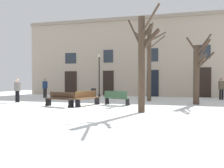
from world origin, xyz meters
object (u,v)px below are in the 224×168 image
object	(u,v)px
bench_back_to_back_left	(60,99)
person_crossing_plaza	(45,87)
tree_center	(142,60)
litter_bin	(94,93)
person_by_shop_door	(17,89)
bench_by_litter_bin	(87,98)
tree_right_of_center	(149,61)
person_strolling	(221,87)
streetlamp	(99,70)
bench_back_to_back_right	(116,98)
tree_foreground	(197,70)

from	to	relation	value
bench_back_to_back_left	person_crossing_plaza	size ratio (longest dim) A/B	1.13
tree_center	bench_back_to_back_left	bearing A→B (deg)	167.77
litter_bin	bench_back_to_back_left	xyz separation A→B (m)	(-0.05, -6.11, 0.04)
tree_center	person_by_shop_door	size ratio (longest dim) A/B	3.00
bench_by_litter_bin	person_crossing_plaza	bearing A→B (deg)	74.06
person_crossing_plaza	tree_right_of_center	bearing A→B (deg)	-63.58
person_strolling	streetlamp	bearing A→B (deg)	-14.64
bench_back_to_back_right	person_by_shop_door	world-z (taller)	person_by_shop_door
tree_foreground	person_by_shop_door	world-z (taller)	tree_foreground
streetlamp	bench_back_to_back_right	world-z (taller)	streetlamp
bench_back_to_back_left	person_strolling	size ratio (longest dim) A/B	1.10
person_by_shop_door	bench_back_to_back_right	bearing A→B (deg)	-176.74
tree_foreground	litter_bin	world-z (taller)	tree_foreground
bench_back_to_back_left	tree_center	bearing A→B (deg)	1.90
tree_right_of_center	litter_bin	xyz separation A→B (m)	(-4.87, 1.64, -2.58)
tree_right_of_center	litter_bin	bearing A→B (deg)	161.38
streetlamp	person_by_shop_door	size ratio (longest dim) A/B	2.49
bench_by_litter_bin	person_by_shop_door	distance (m)	5.56
tree_foreground	tree_right_of_center	bearing A→B (deg)	155.51
streetlamp	bench_back_to_back_right	distance (m)	7.07
bench_by_litter_bin	person_crossing_plaza	distance (m)	7.16
bench_back_to_back_right	person_strolling	bearing A→B (deg)	-126.19
tree_foreground	streetlamp	bearing A→B (deg)	150.36
tree_center	person_by_shop_door	bearing A→B (deg)	164.04
litter_bin	bench_by_litter_bin	xyz separation A→B (m)	(1.37, -5.32, 0.06)
bench_back_to_back_right	person_strolling	distance (m)	9.02
tree_center	bench_back_to_back_right	xyz separation A→B (m)	(-1.85, 2.57, -2.12)
bench_by_litter_bin	person_strolling	xyz separation A→B (m)	(8.98, 5.98, 0.50)
litter_bin	person_by_shop_door	distance (m)	6.20
tree_right_of_center	streetlamp	xyz separation A→B (m)	(-4.81, 3.10, -0.49)
tree_foreground	person_by_shop_door	size ratio (longest dim) A/B	2.74
litter_bin	person_crossing_plaza	xyz separation A→B (m)	(-4.21, -0.85, 0.53)
streetlamp	person_crossing_plaza	world-z (taller)	streetlamp
tree_right_of_center	person_strolling	distance (m)	6.27
streetlamp	bench_by_litter_bin	size ratio (longest dim) A/B	2.21
tree_foreground	person_crossing_plaza	distance (m)	12.50
person_crossing_plaza	person_strolling	size ratio (longest dim) A/B	0.97
bench_by_litter_bin	bench_back_to_back_left	xyz separation A→B (m)	(-1.41, -0.79, -0.02)
litter_bin	bench_back_to_back_left	size ratio (longest dim) A/B	0.43
bench_by_litter_bin	person_by_shop_door	world-z (taller)	person_by_shop_door
tree_foreground	tree_center	distance (m)	5.17
streetlamp	litter_bin	xyz separation A→B (m)	(-0.06, -1.46, -2.09)
bench_by_litter_bin	person_crossing_plaza	xyz separation A→B (m)	(-5.58, 4.47, 0.47)
tree_center	bench_back_to_back_right	size ratio (longest dim) A/B	2.95
tree_center	bench_by_litter_bin	distance (m)	4.51
tree_right_of_center	person_by_shop_door	distance (m)	9.70
streetlamp	bench_back_to_back_left	xyz separation A→B (m)	(-0.11, -7.56, -2.05)
streetlamp	litter_bin	bearing A→B (deg)	-92.36
streetlamp	person_crossing_plaza	xyz separation A→B (m)	(-4.27, -2.30, -1.56)
bench_by_litter_bin	bench_back_to_back_left	world-z (taller)	bench_by_litter_bin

